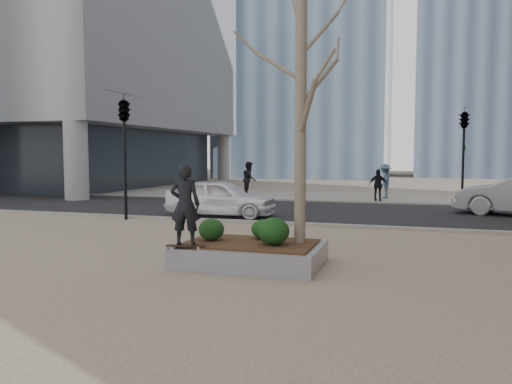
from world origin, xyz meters
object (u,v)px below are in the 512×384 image
(skateboarder, at_px, (185,205))
(police_car, at_px, (221,198))
(planter, at_px, (251,254))
(skateboard, at_px, (186,247))

(skateboarder, distance_m, police_car, 8.55)
(planter, height_order, police_car, police_car)
(planter, distance_m, police_car, 8.12)
(planter, xyz_separation_m, skateboard, (-1.10, -0.88, 0.26))
(skateboard, bearing_deg, planter, 19.24)
(skateboarder, bearing_deg, skateboard, -12.92)
(skateboard, xyz_separation_m, police_car, (-2.41, 8.18, 0.23))
(skateboard, distance_m, skateboarder, 0.86)
(skateboard, distance_m, police_car, 8.53)
(skateboarder, bearing_deg, planter, -154.26)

